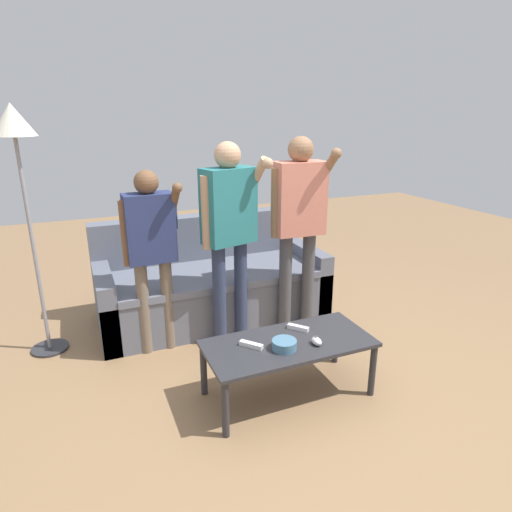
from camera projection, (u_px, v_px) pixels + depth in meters
The scene contains 11 objects.
ground_plane at pixel (288, 396), 2.92m from camera, with size 12.00×12.00×0.00m, color #93704C.
couch at pixel (211, 283), 4.04m from camera, with size 2.02×0.90×0.88m.
coffee_table at pixel (289, 348), 2.83m from camera, with size 1.09×0.51×0.40m.
snack_bowl at pixel (284, 345), 2.72m from camera, with size 0.16×0.16×0.06m, color teal.
game_remote_nunchuk at pixel (317, 341), 2.78m from camera, with size 0.06×0.09×0.05m.
floor_lamp at pixel (17, 146), 3.00m from camera, with size 0.30×0.30×1.87m.
player_left at pixel (151, 242), 3.23m from camera, with size 0.43×0.31×1.42m.
player_center at pixel (229, 221), 3.34m from camera, with size 0.52×0.35×1.61m.
player_right at pixel (299, 213), 3.54m from camera, with size 0.48×0.36×1.63m.
game_remote_wand_near at pixel (298, 328), 2.97m from camera, with size 0.12×0.14×0.03m.
game_remote_wand_far at pixel (251, 345), 2.75m from camera, with size 0.13×0.14×0.03m.
Camera 1 is at (-1.16, -2.20, 1.80)m, focal length 30.63 mm.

